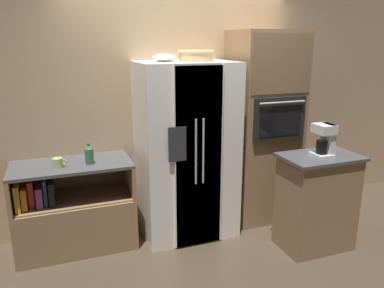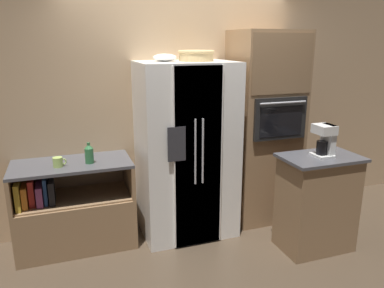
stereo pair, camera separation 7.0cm
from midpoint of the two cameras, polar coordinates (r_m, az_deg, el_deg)
ground_plane at (r=4.24m, az=0.84°, el=-13.25°), size 20.00×20.00×0.00m
wall_back at (r=4.22m, az=-1.32°, el=6.74°), size 12.00×0.06×2.80m
counter_left at (r=4.02m, az=-17.04°, el=-10.37°), size 1.14×0.58×0.89m
refrigerator at (r=3.94m, az=-0.32°, el=-1.01°), size 0.98×0.75×1.84m
wall_oven at (r=4.34m, az=11.41°, el=2.40°), size 0.74×0.67×2.15m
island_counter at (r=3.97m, az=18.93°, el=-8.43°), size 0.76×0.49×0.97m
wicker_basket at (r=3.84m, az=1.17°, el=13.39°), size 0.37×0.37×0.11m
fruit_bowl at (r=3.80m, az=-3.63°, el=13.02°), size 0.24×0.24×0.07m
bottle_tall at (r=3.74m, az=-14.89°, el=-1.39°), size 0.08×0.08×0.21m
mug at (r=3.73m, az=-19.22°, el=-2.62°), size 0.12×0.09×0.09m
coffee_maker at (r=3.76m, az=20.12°, el=0.70°), size 0.17×0.19×0.31m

